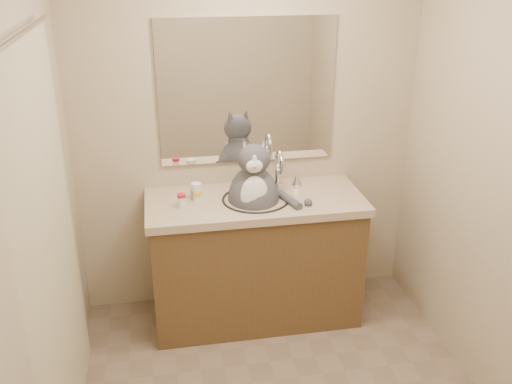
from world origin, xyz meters
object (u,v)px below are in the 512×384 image
pill_bottle_redcap (182,201)px  grey_canister (194,195)px  cat (254,194)px  pill_bottle_orange (197,192)px

pill_bottle_redcap → grey_canister: pill_bottle_redcap is taller
cat → pill_bottle_redcap: bearing=-169.1°
pill_bottle_redcap → grey_canister: 0.13m
grey_canister → pill_bottle_orange: bearing=2.2°
cat → pill_bottle_orange: (-0.34, 0.07, 0.01)m
pill_bottle_orange → grey_canister: bearing=-177.8°
cat → grey_canister: cat is taller
pill_bottle_orange → grey_canister: 0.03m
cat → pill_bottle_orange: 0.35m
grey_canister → cat: bearing=-11.5°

